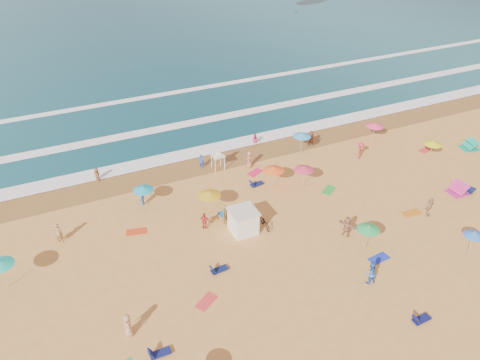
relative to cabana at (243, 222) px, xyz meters
name	(u,v)px	position (x,y,z in m)	size (l,w,h in m)	color
ground	(291,223)	(4.19, -0.83, -1.00)	(220.00, 220.00, 0.00)	gold
ocean	(100,12)	(4.19, 83.17, -1.00)	(220.00, 140.00, 0.18)	#0C4756
wet_sand	(232,157)	(4.19, 11.67, -0.99)	(220.00, 220.00, 0.00)	olive
surf_foam	(202,123)	(4.19, 20.49, -0.90)	(200.00, 18.70, 0.05)	white
cabana	(243,222)	(0.00, 0.00, 0.00)	(2.00, 2.00, 2.00)	white
cabana_roof	(243,211)	(0.00, 0.00, 1.06)	(2.20, 2.20, 0.12)	silver
bicycle	(265,223)	(1.90, -0.30, -0.53)	(0.63, 1.80, 0.95)	black
lifeguard_stand	(218,160)	(1.98, 10.13, 0.05)	(1.20, 1.20, 2.10)	white
beach_umbrellas	(318,193)	(6.94, -0.42, 1.10)	(58.49, 29.75, 0.81)	blue
loungers	(376,232)	(9.86, -5.00, -0.83)	(48.70, 23.57, 0.34)	#101852
towels	(276,238)	(2.05, -2.03, -0.98)	(40.83, 23.84, 0.03)	#D61A49
popup_tents	(465,164)	(24.70, -0.45, -0.40)	(10.00, 7.63, 1.20)	#C92C81
beachgoers	(272,192)	(4.30, 3.04, -0.13)	(31.42, 23.31, 2.14)	brown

